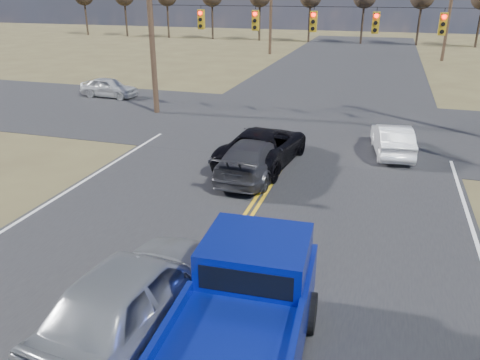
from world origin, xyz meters
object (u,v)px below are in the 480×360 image
(cross_car_west, at_px, (109,87))
(white_car_queue, at_px, (392,139))
(pickup_truck, at_px, (239,335))
(silver_suv, at_px, (134,293))
(black_suv, at_px, (263,146))
(dgrey_car_queue, at_px, (254,158))

(cross_car_west, bearing_deg, white_car_queue, -107.77)
(pickup_truck, height_order, silver_suv, pickup_truck)
(pickup_truck, bearing_deg, black_suv, 99.49)
(white_car_queue, bearing_deg, cross_car_west, -28.05)
(pickup_truck, bearing_deg, white_car_queue, 76.98)
(silver_suv, distance_m, black_suv, 10.82)
(white_car_queue, bearing_deg, dgrey_car_queue, 31.83)
(pickup_truck, height_order, cross_car_west, pickup_truck)
(dgrey_car_queue, height_order, cross_car_west, dgrey_car_queue)
(dgrey_car_queue, relative_size, cross_car_west, 1.29)
(white_car_queue, height_order, cross_car_west, white_car_queue)
(pickup_truck, distance_m, white_car_queue, 14.70)
(black_suv, distance_m, white_car_queue, 5.86)
(dgrey_car_queue, distance_m, cross_car_west, 17.13)
(silver_suv, xyz_separation_m, cross_car_west, (-13.19, 20.28, -0.23))
(silver_suv, xyz_separation_m, black_suv, (-0.00, 10.82, -0.13))
(silver_suv, relative_size, dgrey_car_queue, 1.05)
(pickup_truck, distance_m, dgrey_car_queue, 10.49)
(black_suv, xyz_separation_m, cross_car_west, (-13.19, 9.47, -0.11))
(cross_car_west, bearing_deg, silver_suv, -144.84)
(silver_suv, bearing_deg, white_car_queue, -105.70)
(cross_car_west, bearing_deg, black_suv, -123.54)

